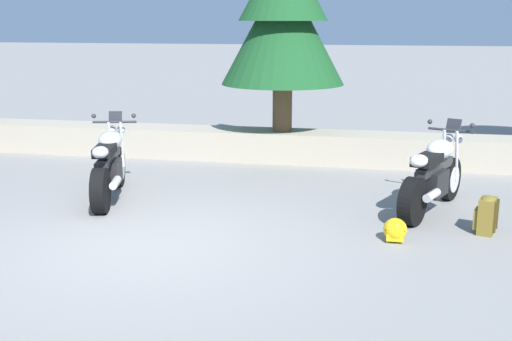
{
  "coord_description": "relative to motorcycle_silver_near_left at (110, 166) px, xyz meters",
  "views": [
    {
      "loc": [
        2.61,
        -6.7,
        2.55
      ],
      "look_at": [
        1.0,
        1.2,
        0.65
      ],
      "focal_mm": 45.05,
      "sensor_mm": 36.0,
      "label": 1
    }
  ],
  "objects": [
    {
      "name": "stone_wall",
      "position": [
        1.28,
        3.05,
        -0.21
      ],
      "size": [
        36.0,
        0.8,
        0.55
      ],
      "primitive_type": "cube",
      "color": "#A89E89",
      "rests_on": "ground"
    },
    {
      "name": "rider_helmet",
      "position": [
        4.06,
        -1.09,
        -0.35
      ],
      "size": [
        0.28,
        0.28,
        0.28
      ],
      "color": "yellow",
      "rests_on": "ground"
    },
    {
      "name": "motorcycle_silver_near_left",
      "position": [
        0.0,
        0.0,
        0.0
      ],
      "size": [
        0.86,
        2.04,
        1.18
      ],
      "color": "black",
      "rests_on": "ground"
    },
    {
      "name": "ground_plane",
      "position": [
        1.28,
        -1.75,
        -0.49
      ],
      "size": [
        120.0,
        120.0,
        0.0
      ],
      "primitive_type": "plane",
      "color": "gray"
    },
    {
      "name": "rider_backpack",
      "position": [
        5.15,
        -0.57,
        -0.24
      ],
      "size": [
        0.31,
        0.34,
        0.47
      ],
      "color": "brown",
      "rests_on": "ground"
    },
    {
      "name": "pine_tree_mid_left",
      "position": [
        2.03,
        3.07,
        2.23
      ],
      "size": [
        2.21,
        2.21,
        3.99
      ],
      "color": "brown",
      "rests_on": "stone_wall"
    },
    {
      "name": "motorcycle_white_centre",
      "position": [
        4.57,
        0.27,
        0.0
      ],
      "size": [
        1.05,
        1.96,
        1.18
      ],
      "color": "black",
      "rests_on": "ground"
    }
  ]
}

